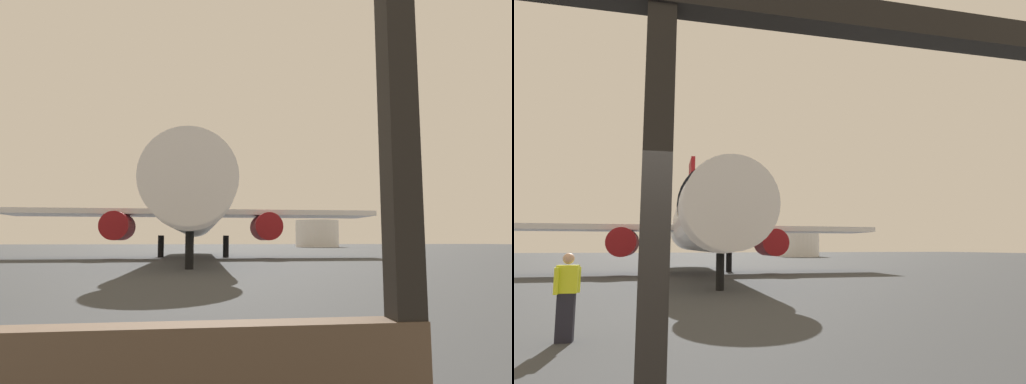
% 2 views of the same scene
% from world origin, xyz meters
% --- Properties ---
extents(ground_plane, '(220.00, 220.00, 0.00)m').
position_xyz_m(ground_plane, '(0.00, 40.00, 0.00)').
color(ground_plane, '#383A3D').
extents(window_frame, '(8.48, 0.24, 3.81)m').
position_xyz_m(window_frame, '(0.00, 0.00, 1.31)').
color(window_frame, brown).
rests_on(window_frame, ground).
extents(airplane, '(26.08, 29.48, 10.37)m').
position_xyz_m(airplane, '(2.42, 27.04, 3.47)').
color(airplane, silver).
rests_on(airplane, ground).
extents(ground_crew_worker, '(0.43, 0.43, 1.74)m').
position_xyz_m(ground_crew_worker, '(-1.81, 6.44, 0.90)').
color(ground_crew_worker, black).
rests_on(ground_crew_worker, ground).
extents(fuel_storage_tank, '(8.33, 8.33, 5.14)m').
position_xyz_m(fuel_storage_tank, '(25.50, 79.03, 2.57)').
color(fuel_storage_tank, white).
rests_on(fuel_storage_tank, ground).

